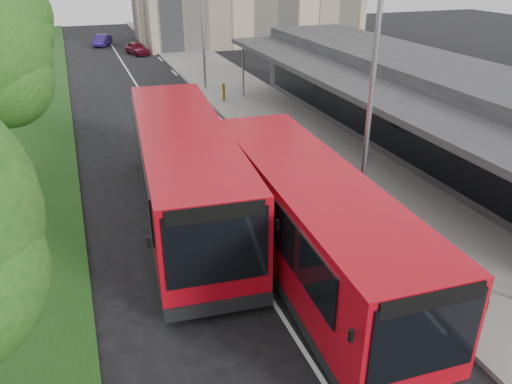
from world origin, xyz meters
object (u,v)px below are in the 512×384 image
lamp_post_near (369,89)px  car_near (137,48)px  bus_second (185,172)px  bollard (224,92)px  lamp_post_far (201,17)px  tree_far (8,22)px  car_far (102,40)px  litter_bin (288,131)px  bus_main (310,222)px

lamp_post_near → car_near: (-2.36, 34.91, -4.16)m
bus_second → bollard: (5.45, 13.67, -1.00)m
lamp_post_far → car_near: (-2.36, 14.91, -4.16)m
tree_far → lamp_post_near: 22.07m
lamp_post_near → lamp_post_far: bearing=90.0°
bus_second → car_far: bus_second is taller
lamp_post_near → car_far: 41.42m
lamp_post_near → lamp_post_far: (0.00, 20.00, 0.00)m
bus_second → car_near: 32.31m
tree_far → litter_bin: 16.80m
bus_second → car_far: (0.18, 38.16, -1.15)m
tree_far → car_near: tree_far is taller
lamp_post_far → bollard: (0.31, -3.59, -4.03)m
bus_second → car_near: bus_second is taller
lamp_post_far → litter_bin: 12.26m
tree_far → car_far: 23.13m
bus_main → car_near: 36.62m
bollard → car_near: size_ratio=0.33×
car_near → car_far: 6.54m
bollard → tree_far: bearing=167.0°
bus_main → bus_second: bus_second is taller
lamp_post_far → bus_main: 22.08m
lamp_post_near → car_far: size_ratio=2.47×
tree_far → car_far: (6.16, 21.85, -4.41)m
bus_second → car_near: size_ratio=3.61×
car_far → litter_bin: bearing=-57.5°
bus_main → bollard: size_ratio=10.24×
lamp_post_near → bus_main: size_ratio=0.73×
bollard → bus_main: bearing=-99.2°
lamp_post_near → car_far: lamp_post_near is taller
bus_main → car_far: (-2.35, 42.60, -1.04)m
tree_far → bus_second: bearing=-69.9°
car_far → bus_second: bearing=-68.6°
tree_far → lamp_post_near: bearing=-59.7°
tree_far → car_far: tree_far is taller
tree_far → lamp_post_far: lamp_post_far is taller
bus_second → lamp_post_near: bearing=-23.1°
car_near → car_far: bearing=97.8°
lamp_post_far → tree_far: bearing=-175.1°
car_near → car_far: size_ratio=1.01×
lamp_post_near → litter_bin: 9.57m
lamp_post_near → lamp_post_far: size_ratio=1.00×
bus_second → litter_bin: bearing=47.3°
bus_second → litter_bin: 8.68m
tree_far → bollard: (11.44, -2.64, -4.26)m
tree_far → car_near: 18.64m
tree_far → litter_bin: size_ratio=9.63×
tree_far → car_far: bearing=74.2°
lamp_post_near → car_far: (-4.96, 40.90, -4.18)m
car_near → lamp_post_far: bearing=-96.7°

